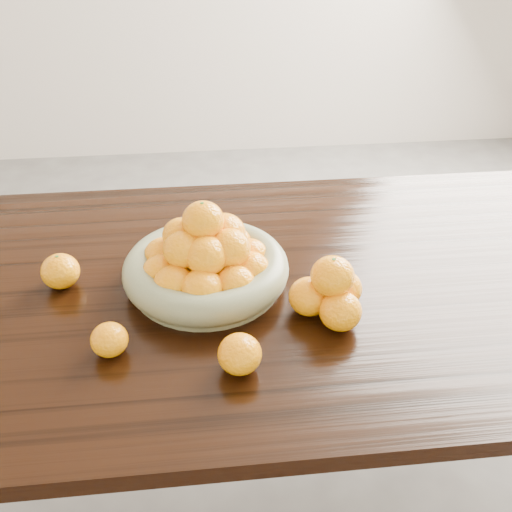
{
  "coord_description": "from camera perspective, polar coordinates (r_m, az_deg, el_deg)",
  "views": [
    {
      "loc": [
        -0.12,
        -1.07,
        1.54
      ],
      "look_at": [
        -0.01,
        -0.02,
        0.83
      ],
      "focal_mm": 40.0,
      "sensor_mm": 36.0,
      "label": 1
    }
  ],
  "objects": [
    {
      "name": "dining_table",
      "position": [
        1.39,
        0.21,
        -5.33
      ],
      "size": [
        2.0,
        1.0,
        0.75
      ],
      "color": "black",
      "rests_on": "ground"
    },
    {
      "name": "loose_orange_2",
      "position": [
        1.09,
        -1.64,
        -9.78
      ],
      "size": [
        0.08,
        0.08,
        0.08
      ],
      "primitive_type": "ellipsoid",
      "color": "#FF9D07",
      "rests_on": "dining_table"
    },
    {
      "name": "orange_pyramid",
      "position": [
        1.21,
        7.5,
        -3.65
      ],
      "size": [
        0.16,
        0.16,
        0.14
      ],
      "rotation": [
        0.0,
        0.0,
        0.26
      ],
      "color": "#FF9D07",
      "rests_on": "dining_table"
    },
    {
      "name": "loose_orange_1",
      "position": [
        1.16,
        -14.45,
        -8.11
      ],
      "size": [
        0.07,
        0.07,
        0.07
      ],
      "primitive_type": "ellipsoid",
      "color": "#FF9D07",
      "rests_on": "dining_table"
    },
    {
      "name": "fruit_bowl",
      "position": [
        1.29,
        -5.02,
        -0.62
      ],
      "size": [
        0.38,
        0.38,
        0.21
      ],
      "rotation": [
        0.0,
        0.0,
        0.05
      ],
      "color": "gray",
      "rests_on": "dining_table"
    },
    {
      "name": "loose_orange_0",
      "position": [
        1.37,
        -18.98,
        -1.45
      ],
      "size": [
        0.09,
        0.09,
        0.08
      ],
      "primitive_type": "ellipsoid",
      "color": "#FF9D07",
      "rests_on": "dining_table"
    },
    {
      "name": "ground",
      "position": [
        1.88,
        0.17,
        -21.14
      ],
      "size": [
        5.0,
        5.0,
        0.0
      ],
      "primitive_type": "plane",
      "color": "#63615D",
      "rests_on": "ground"
    }
  ]
}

